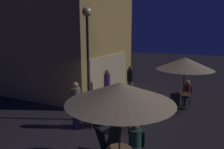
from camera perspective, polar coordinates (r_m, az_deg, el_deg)
name	(u,v)px	position (r m, az deg, el deg)	size (l,w,h in m)	color
ground_plane	(96,129)	(8.10, -4.32, -14.56)	(60.00, 60.00, 0.00)	#262125
cafe_building	(58,24)	(12.44, -14.45, 13.27)	(6.18, 8.31, 8.07)	tan
street_lamp_near_corner	(88,40)	(8.17, -6.67, 9.17)	(0.36, 0.36, 4.46)	black
menu_sandwich_board	(108,141)	(6.36, -1.04, -17.61)	(0.84, 0.81, 0.88)	black
cafe_table_0	(183,98)	(10.37, 18.65, -6.00)	(0.74, 0.74, 0.75)	black
cafe_table_2	(113,112)	(8.22, 0.40, -10.04)	(0.75, 0.75, 0.73)	black
patio_umbrella_0	(185,64)	(10.03, 19.22, 2.81)	(2.54, 2.54, 2.44)	black
patio_umbrella_1	(120,93)	(4.78, 2.19, -5.02)	(2.52, 2.52, 2.42)	black
cafe_chair_0	(176,102)	(9.64, 16.97, -7.18)	(0.51, 0.51, 0.95)	black
cafe_chair_1	(187,93)	(11.18, 19.77, -4.81)	(0.45, 0.45, 0.91)	#553025
cafe_chair_3	(136,144)	(6.04, 6.66, -18.27)	(0.48, 0.48, 0.91)	black
cafe_chair_4	(93,114)	(8.00, -5.27, -10.58)	(0.59, 0.59, 0.92)	brown
cafe_chair_5	(130,118)	(7.64, 4.98, -11.58)	(0.55, 0.55, 0.92)	black
cafe_chair_6	(115,104)	(9.00, 0.82, -8.02)	(0.51, 0.51, 0.92)	brown
patron_seated_0	(187,91)	(11.01, 19.65, -4.23)	(0.53, 0.38, 1.24)	#192843
patron_seated_1	(134,142)	(5.87, 5.95, -17.71)	(0.53, 0.41, 1.21)	#583761
patron_seated_2	(96,110)	(7.99, -4.25, -9.55)	(0.52, 0.52, 1.21)	#284A3A
patron_standing_3	(107,88)	(9.91, -1.34, -3.75)	(0.31, 0.31, 1.85)	#79645A
patron_standing_4	(76,105)	(7.96, -9.72, -8.18)	(0.35, 0.35, 1.77)	#5E3265
patron_standing_5	(130,82)	(11.59, 4.92, -1.91)	(0.36, 0.36, 1.75)	#756A54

